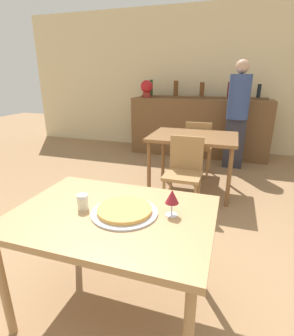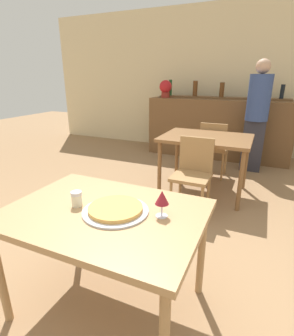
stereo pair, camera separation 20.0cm
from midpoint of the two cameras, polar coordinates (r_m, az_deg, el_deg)
name	(u,v)px [view 1 (the left image)]	position (r m, az deg, el deg)	size (l,w,h in m)	color
ground_plane	(117,307)	(2.05, -9.70, -27.76)	(16.00, 16.00, 0.00)	#93704C
wall_back	(205,81)	(5.66, 11.41, 18.07)	(8.00, 0.05, 2.80)	beige
dining_table_near	(113,223)	(1.63, -11.02, -11.82)	(1.19, 0.85, 0.73)	#A87F51
dining_table_far	(193,141)	(3.47, 8.40, 5.71)	(1.11, 0.83, 0.77)	brown
bar_counter	(199,127)	(5.25, 10.09, 8.69)	(2.60, 0.56, 1.09)	brown
bar_back_shelf	(201,95)	(5.31, 10.58, 15.45)	(2.39, 0.24, 0.33)	brown
chair_far_side_front	(184,169)	(2.96, 6.22, -0.17)	(0.40, 0.40, 0.86)	olive
chair_far_side_back	(198,144)	(4.08, 9.75, 5.12)	(0.40, 0.40, 0.86)	olive
pizza_tray	(125,211)	(1.57, -8.61, -9.31)	(0.39, 0.39, 0.04)	#B7B7BC
cheese_shaker	(83,202)	(1.66, -17.23, -7.14)	(0.07, 0.07, 0.10)	beige
person_standing	(237,112)	(4.57, 17.91, 11.58)	(0.34, 0.34, 1.74)	#2D2D38
wine_glass	(172,197)	(1.49, 1.65, -6.49)	(0.08, 0.08, 0.16)	silver
potted_plant	(147,88)	(5.37, -1.17, 17.05)	(0.24, 0.24, 0.33)	maroon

